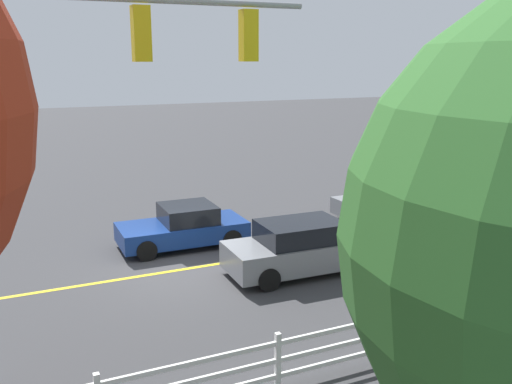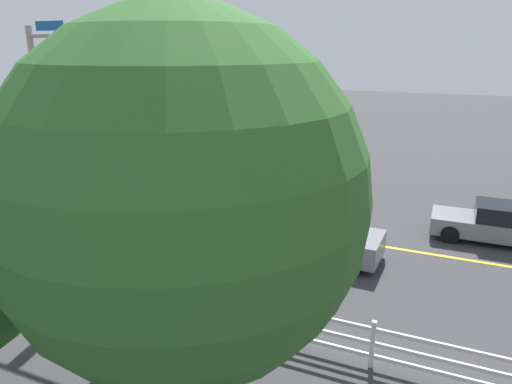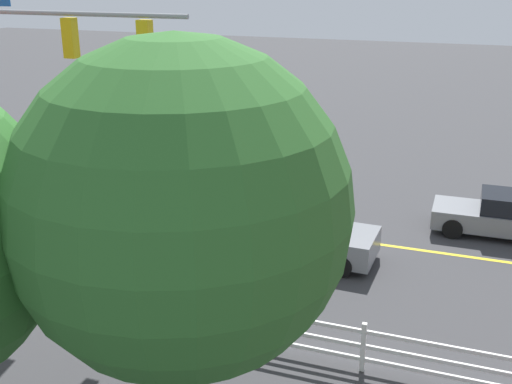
{
  "view_description": "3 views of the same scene",
  "coord_description": "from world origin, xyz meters",
  "px_view_note": "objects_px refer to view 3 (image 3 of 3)",
  "views": [
    {
      "loc": [
        4.59,
        15.12,
        6.04
      ],
      "look_at": [
        -2.03,
        0.8,
        2.31
      ],
      "focal_mm": 39.81,
      "sensor_mm": 36.0,
      "label": 1
    },
    {
      "loc": [
        -7.34,
        15.59,
        6.77
      ],
      "look_at": [
        -1.04,
        1.04,
        1.77
      ],
      "focal_mm": 32.49,
      "sensor_mm": 36.0,
      "label": 2
    },
    {
      "loc": [
        -7.99,
        18.17,
        8.1
      ],
      "look_at": [
        -2.01,
        1.65,
        1.87
      ],
      "focal_mm": 43.96,
      "sensor_mm": 36.0,
      "label": 3
    }
  ],
  "objects_px": {
    "car_1": "(504,216)",
    "tree_3": "(181,209)",
    "car_2": "(294,232)",
    "car_0": "(257,188)"
  },
  "relations": [
    {
      "from": "car_1",
      "to": "tree_3",
      "type": "xyz_separation_m",
      "value": [
        5.12,
        12.57,
        4.12
      ]
    },
    {
      "from": "car_2",
      "to": "tree_3",
      "type": "xyz_separation_m",
      "value": [
        -0.81,
        8.81,
        4.05
      ]
    },
    {
      "from": "car_0",
      "to": "car_1",
      "type": "relative_size",
      "value": 0.95
    },
    {
      "from": "tree_3",
      "to": "car_0",
      "type": "bearing_deg",
      "value": -75.25
    },
    {
      "from": "car_0",
      "to": "tree_3",
      "type": "relative_size",
      "value": 0.56
    },
    {
      "from": "car_1",
      "to": "tree_3",
      "type": "height_order",
      "value": "tree_3"
    },
    {
      "from": "car_0",
      "to": "car_2",
      "type": "distance_m",
      "value": 4.45
    },
    {
      "from": "car_0",
      "to": "car_1",
      "type": "height_order",
      "value": "car_1"
    },
    {
      "from": "car_1",
      "to": "car_2",
      "type": "xyz_separation_m",
      "value": [
        5.93,
        3.75,
        0.07
      ]
    },
    {
      "from": "car_0",
      "to": "tree_3",
      "type": "distance_m",
      "value": 13.58
    }
  ]
}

